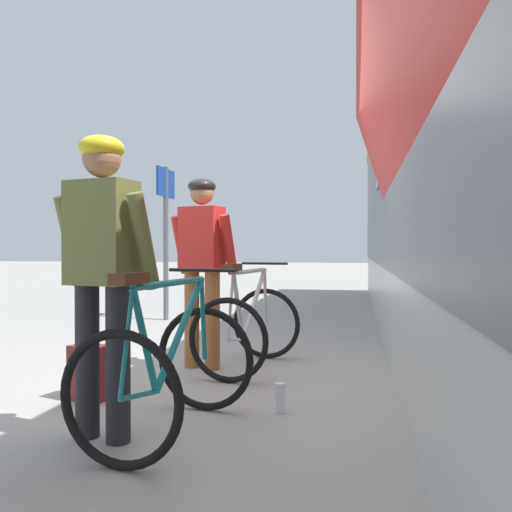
# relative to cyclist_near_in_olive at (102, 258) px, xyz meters

# --- Properties ---
(ground_plane) EXTENTS (80.00, 80.00, 0.00)m
(ground_plane) POSITION_rel_cyclist_near_in_olive_xyz_m (0.27, 1.35, -1.05)
(ground_plane) COLOR #A09E99
(cyclist_near_in_olive) EXTENTS (0.65, 0.39, 1.76)m
(cyclist_near_in_olive) POSITION_rel_cyclist_near_in_olive_xyz_m (0.00, 0.00, 0.00)
(cyclist_near_in_olive) COLOR #232328
(cyclist_near_in_olive) RESTS_ON ground
(cyclist_far_in_red) EXTENTS (0.65, 0.40, 1.76)m
(cyclist_far_in_red) POSITION_rel_cyclist_near_in_olive_xyz_m (0.04, 1.85, 0.00)
(cyclist_far_in_red) COLOR #935B2D
(cyclist_far_in_red) RESTS_ON ground
(bicycle_near_teal) EXTENTS (0.85, 1.16, 0.99)m
(bicycle_near_teal) POSITION_rel_cyclist_near_in_olive_xyz_m (0.36, 0.12, -0.65)
(bicycle_near_teal) COLOR black
(bicycle_near_teal) RESTS_ON ground
(bicycle_far_silver) EXTENTS (0.86, 1.16, 0.99)m
(bicycle_far_silver) POSITION_rel_cyclist_near_in_olive_xyz_m (0.48, 1.87, -0.65)
(bicycle_far_silver) COLOR black
(bicycle_far_silver) RESTS_ON ground
(backpack_on_platform) EXTENTS (0.32, 0.25, 0.40)m
(backpack_on_platform) POSITION_rel_cyclist_near_in_olive_xyz_m (-0.48, 0.72, -0.85)
(backpack_on_platform) COLOR maroon
(backpack_on_platform) RESTS_ON ground
(water_bottle_near_the_bikes) EXTENTS (0.07, 0.07, 0.20)m
(water_bottle_near_the_bikes) POSITION_rel_cyclist_near_in_olive_xyz_m (0.94, 0.69, -0.96)
(water_bottle_near_the_bikes) COLOR silver
(water_bottle_near_the_bikes) RESTS_ON ground
(platform_sign_post) EXTENTS (0.08, 0.70, 2.40)m
(platform_sign_post) POSITION_rel_cyclist_near_in_olive_xyz_m (-1.49, 4.94, 0.57)
(platform_sign_post) COLOR #595B60
(platform_sign_post) RESTS_ON ground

